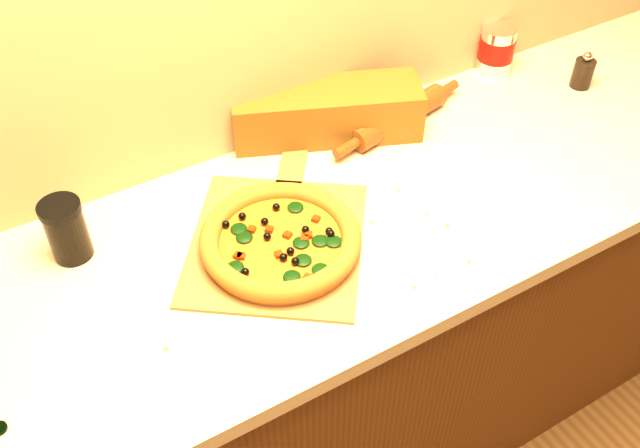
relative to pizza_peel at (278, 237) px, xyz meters
The scene contains 9 objects.
cabinet 0.48m from the pizza_peel, 10.64° to the right, with size 2.80×0.65×0.86m, color #4A2D10.
countertop 0.06m from the pizza_peel, 10.64° to the right, with size 2.84×0.68×0.04m, color beige.
pizza_peel is the anchor object (origin of this frame).
pizza 0.04m from the pizza_peel, 106.01° to the right, with size 0.33×0.33×0.05m.
pepper_grinder 0.98m from the pizza_peel, ahead, with size 0.05×0.05×0.10m.
rolling_pin 0.49m from the pizza_peel, 23.73° to the left, with size 0.43×0.12×0.06m.
coffee_canister 0.87m from the pizza_peel, 18.63° to the left, with size 0.10×0.10×0.13m.
bread_bag 0.39m from the pizza_peel, 43.72° to the left, with size 0.45×0.15×0.12m, color brown.
dark_jar 0.42m from the pizza_peel, 155.48° to the left, with size 0.08×0.08×0.14m.
Camera 1 is at (-0.52, 0.48, 1.96)m, focal length 40.00 mm.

